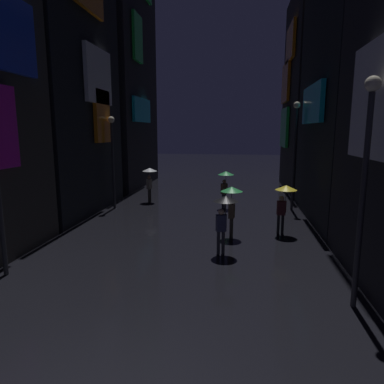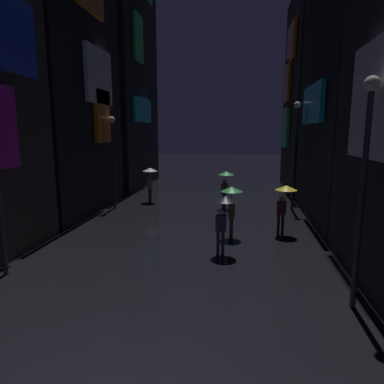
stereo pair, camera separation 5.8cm
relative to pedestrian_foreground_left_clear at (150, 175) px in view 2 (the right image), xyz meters
name	(u,v)px [view 2 (the right image)]	position (x,y,z in m)	size (l,w,h in m)	color
building_left_mid	(57,74)	(-4.04, -3.03, 5.59)	(4.25, 7.78, 14.50)	black
building_left_far	(118,53)	(-4.04, 6.33, 8.62)	(4.25, 8.51, 20.56)	black
building_right_far	(318,94)	(10.92, 6.13, 5.34)	(4.25, 8.10, 14.00)	black
pedestrian_foreground_left_clear	(150,175)	(0.00, 0.00, 0.00)	(0.90, 0.90, 2.12)	#38332D
pedestrian_foreground_right_black	(224,208)	(5.00, -8.50, 0.00)	(0.90, 0.90, 2.12)	#2D2D38
pedestrian_far_right_yellow	(285,196)	(7.41, -5.77, 0.00)	(0.90, 0.90, 2.12)	black
pedestrian_midstreet_centre_green	(226,179)	(4.71, -1.09, 0.00)	(0.90, 0.90, 2.12)	#2D2D38
pedestrian_near_crossing_green	(232,198)	(5.21, -6.49, 0.00)	(0.90, 0.90, 2.12)	#38332D
streetlamp_right_far	(295,144)	(8.44, -0.97, 2.00)	(0.36, 0.36, 5.91)	#2D2D33
streetlamp_left_far	(113,151)	(-1.56, -2.00, 1.58)	(0.36, 0.36, 5.16)	#2D2D33
streetlamp_right_near	(364,169)	(8.44, -11.83, 1.83)	(0.36, 0.36, 5.61)	#2D2D33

